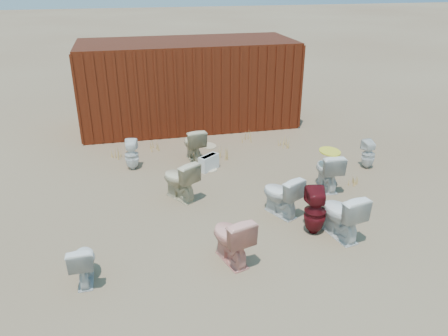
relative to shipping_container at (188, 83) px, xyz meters
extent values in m
plane|color=brown|center=(0.00, -5.20, -1.20)|extent=(100.00, 100.00, 0.00)
cube|color=#511D0D|center=(0.00, 0.00, 0.00)|extent=(6.00, 2.40, 2.40)
imported|color=silver|center=(-2.63, -6.88, -0.87)|extent=(0.38, 0.65, 0.67)
imported|color=#EA9787|center=(-0.41, -6.88, -0.78)|extent=(0.67, 0.91, 0.83)
imported|color=white|center=(0.83, -5.69, -0.80)|extent=(0.75, 0.91, 0.81)
imported|color=#5A0F15|center=(1.18, -6.42, -0.78)|extent=(0.45, 0.45, 0.84)
imported|color=white|center=(1.57, -6.64, -0.77)|extent=(0.64, 0.92, 0.86)
imported|color=white|center=(-1.79, -2.98, -0.85)|extent=(0.35, 0.35, 0.70)
imported|color=beige|center=(-0.91, -4.65, -0.78)|extent=(0.83, 0.94, 0.83)
imported|color=#C1B48D|center=(-0.32, -2.79, -0.79)|extent=(0.55, 0.85, 0.82)
imported|color=silver|center=(2.14, -4.89, -0.79)|extent=(0.52, 0.84, 0.82)
imported|color=white|center=(3.51, -4.14, -0.87)|extent=(0.31, 0.31, 0.66)
ellipsoid|color=yellow|center=(2.14, -4.89, -0.37)|extent=(0.41, 0.52, 0.02)
cube|color=silver|center=(-0.09, -3.43, -1.02)|extent=(0.52, 0.46, 0.35)
ellipsoid|color=#C0B28B|center=(0.19, -2.00, -1.19)|extent=(0.46, 0.55, 0.02)
ellipsoid|color=beige|center=(-0.11, -3.40, -1.19)|extent=(0.58, 0.59, 0.02)
cone|color=tan|center=(-2.10, -2.22, -1.05)|extent=(0.36, 0.36, 0.30)
cone|color=tan|center=(0.35, -2.90, -1.05)|extent=(0.32, 0.32, 0.30)
cone|color=tan|center=(2.12, -2.47, -1.05)|extent=(0.36, 0.36, 0.30)
cone|color=tan|center=(-1.18, -1.94, -1.09)|extent=(0.30, 0.30, 0.22)
cone|color=tan|center=(1.25, -1.87, -1.04)|extent=(0.34, 0.34, 0.32)
cone|color=tan|center=(2.74, -4.87, -1.09)|extent=(0.28, 0.28, 0.22)
camera|label=1|loc=(-1.81, -12.40, 2.99)|focal=35.00mm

